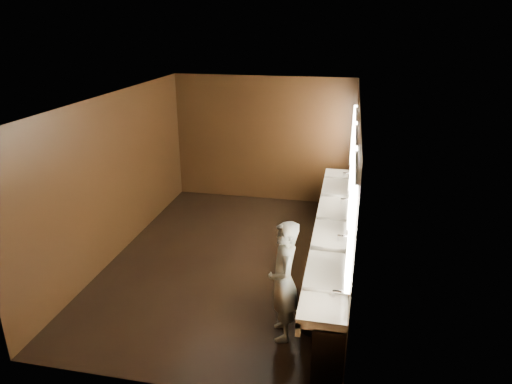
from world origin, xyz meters
TOP-DOWN VIEW (x-y plane):
  - floor at (0.00, 0.00)m, footprint 6.00×6.00m
  - ceiling at (0.00, 0.00)m, footprint 4.00×6.00m
  - wall_back at (0.00, 3.00)m, footprint 4.00×0.02m
  - wall_front at (0.00, -3.00)m, footprint 4.00×0.02m
  - wall_left at (-2.00, 0.00)m, footprint 0.02×6.00m
  - wall_right at (2.00, 0.00)m, footprint 0.02×6.00m
  - sink_counter at (1.79, 0.00)m, footprint 0.55×5.40m
  - mirror_band at (1.98, -0.00)m, footprint 0.06×5.03m
  - person at (1.20, -1.82)m, footprint 0.52×0.67m
  - trash_bin at (1.58, -1.64)m, footprint 0.40×0.40m

SIDE VIEW (x-z plane):
  - floor at x=0.00m, z-range 0.00..0.00m
  - trash_bin at x=1.58m, z-range 0.00..0.53m
  - sink_counter at x=1.79m, z-range -0.01..1.00m
  - person at x=1.20m, z-range 0.00..1.63m
  - wall_back at x=0.00m, z-range 0.00..2.80m
  - wall_front at x=0.00m, z-range 0.00..2.80m
  - wall_left at x=-2.00m, z-range 0.00..2.80m
  - wall_right at x=2.00m, z-range 0.00..2.80m
  - mirror_band at x=1.98m, z-range 1.17..2.32m
  - ceiling at x=0.00m, z-range 2.79..2.81m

